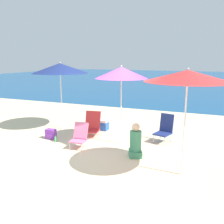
% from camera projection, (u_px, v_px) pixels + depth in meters
% --- Properties ---
extents(ground_plane, '(60.00, 60.00, 0.00)m').
position_uv_depth(ground_plane, '(101.00, 154.00, 6.71)').
color(ground_plane, beige).
extents(sea_water, '(60.00, 40.00, 0.01)m').
position_uv_depth(sea_water, '(192.00, 79.00, 30.35)').
color(sea_water, navy).
rests_on(sea_water, ground).
extents(beach_umbrella_purple, '(1.54, 1.54, 2.32)m').
position_uv_depth(beach_umbrella_purple, '(121.00, 73.00, 7.11)').
color(beach_umbrella_purple, white).
rests_on(beach_umbrella_purple, ground).
extents(beach_umbrella_navy, '(1.97, 1.97, 2.39)m').
position_uv_depth(beach_umbrella_navy, '(60.00, 68.00, 8.66)').
color(beach_umbrella_navy, white).
rests_on(beach_umbrella_navy, ground).
extents(beach_umbrella_red, '(1.79, 1.79, 2.33)m').
position_uv_depth(beach_umbrella_red, '(188.00, 76.00, 5.06)').
color(beach_umbrella_red, white).
rests_on(beach_umbrella_red, ground).
extents(beach_chair_navy, '(0.57, 0.66, 0.85)m').
position_uv_depth(beach_chair_navy, '(165.00, 128.00, 7.63)').
color(beach_chair_navy, silver).
rests_on(beach_chair_navy, ground).
extents(beach_chair_pink, '(0.46, 0.53, 0.71)m').
position_uv_depth(beach_chair_pink, '(80.00, 135.00, 7.14)').
color(beach_chair_pink, silver).
rests_on(beach_chair_pink, ground).
extents(beach_chair_red, '(0.59, 0.62, 0.79)m').
position_uv_depth(beach_chair_red, '(92.00, 125.00, 8.28)').
color(beach_chair_red, silver).
rests_on(beach_chair_red, ground).
extents(person_seated_near, '(0.45, 0.49, 0.90)m').
position_uv_depth(person_seated_near, '(136.00, 143.00, 6.46)').
color(person_seated_near, '#3F8C66').
rests_on(person_seated_near, ground).
extents(backpack_purple, '(0.31, 0.23, 0.31)m').
position_uv_depth(backpack_purple, '(51.00, 134.00, 7.94)').
color(backpack_purple, purple).
rests_on(backpack_purple, ground).
extents(water_bottle, '(0.08, 0.08, 0.21)m').
position_uv_depth(water_bottle, '(56.00, 139.00, 7.67)').
color(water_bottle, '#4CB266').
rests_on(water_bottle, ground).
extents(cooler_box, '(0.41, 0.33, 0.38)m').
position_uv_depth(cooler_box, '(102.00, 125.00, 8.92)').
color(cooler_box, '#2859B2').
rests_on(cooler_box, ground).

